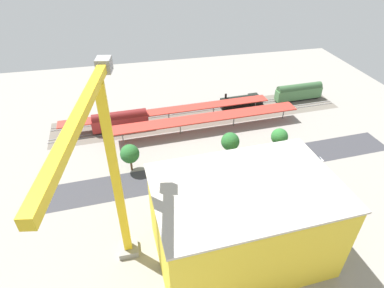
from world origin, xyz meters
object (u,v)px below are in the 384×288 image
tower_crane (110,172)px  street_tree_2 (130,154)px  parked_car_0 (315,161)px  traffic_light (227,165)px  parked_car_2 (265,169)px  freight_coach_far (120,120)px  box_truck_1 (228,189)px  parked_car_3 (238,172)px  box_truck_2 (180,195)px  passenger_coach (299,92)px  parked_car_4 (211,175)px  construction_building (243,222)px  box_truck_0 (231,191)px  street_tree_1 (279,137)px  street_tree_0 (230,142)px  platform_canopy_far (169,111)px  parked_car_1 (291,165)px  platform_canopy_near (208,118)px  locomotive (242,101)px

tower_crane → street_tree_2: tower_crane is taller
tower_crane → street_tree_2: 31.82m
parked_car_0 → traffic_light: size_ratio=0.60×
parked_car_2 → street_tree_2: (32.37, -7.98, 4.17)m
freight_coach_far → box_truck_1: 40.27m
parked_car_0 → parked_car_3: 20.76m
tower_crane → box_truck_2: bearing=-132.1°
passenger_coach → box_truck_2: 62.83m
parked_car_4 → street_tree_2: 20.36m
passenger_coach → construction_building: construction_building is taller
construction_building → box_truck_0: construction_building is taller
construction_building → box_truck_1: construction_building is taller
tower_crane → parked_car_3: bearing=-145.4°
tower_crane → street_tree_1: bearing=-147.6°
parked_car_3 → street_tree_0: street_tree_0 is taller
platform_canopy_far → traffic_light: (-9.00, 30.69, 1.05)m
parked_car_1 → tower_crane: 50.78m
street_tree_0 → street_tree_2: street_tree_2 is taller
parked_car_1 → parked_car_2: parked_car_2 is taller
parked_car_1 → box_truck_0: bearing=19.7°
box_truck_2 → passenger_coach: bearing=-141.5°
traffic_light → platform_canopy_near: bearing=-93.6°
locomotive → box_truck_1: bearing=66.1°
platform_canopy_near → platform_canopy_far: (10.45, -7.49, -0.44)m
platform_canopy_far → parked_car_3: size_ratio=15.22×
platform_canopy_far → street_tree_1: (-26.25, 21.92, 0.87)m
parked_car_0 → street_tree_1: street_tree_1 is taller
parked_car_0 → locomotive: bearing=-77.1°
platform_canopy_far → parked_car_2: size_ratio=13.32×
parked_car_4 → street_tree_2: (18.55, -7.28, 4.16)m
construction_building → box_truck_2: construction_building is taller
tower_crane → passenger_coach: bearing=-139.3°
parked_car_1 → street_tree_2: (39.46, -7.79, 4.23)m
parked_car_1 → parked_car_2: 7.09m
parked_car_4 → construction_building: size_ratio=0.15×
parked_car_1 → parked_car_3: bearing=-0.8°
tower_crane → freight_coach_far: bearing=-90.9°
box_truck_0 → freight_coach_far: bearing=-55.8°
construction_building → tower_crane: bearing=-7.8°
parked_car_0 → parked_car_1: 6.63m
platform_canopy_near → street_tree_2: size_ratio=7.59×
parked_car_0 → box_truck_2: bearing=8.5°
parked_car_2 → box_truck_0: size_ratio=0.53×
platform_canopy_far → locomotive: (-25.47, -4.45, -1.82)m
freight_coach_far → parked_car_3: size_ratio=3.86×
parked_car_0 → street_tree_1: bearing=-46.8°
freight_coach_far → construction_building: construction_building is taller
parked_car_3 → tower_crane: (27.94, 19.28, 21.01)m
parked_car_4 → tower_crane: (21.16, 19.59, 21.01)m
platform_canopy_near → street_tree_1: 21.40m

